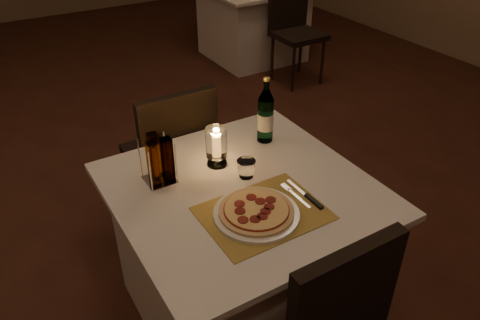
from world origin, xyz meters
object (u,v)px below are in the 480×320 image
plate (256,214)px  hurricane_candle (216,144)px  pizza (256,210)px  neighbor_table_right (253,22)px  chair_far (173,148)px  tumbler (246,169)px  water_bottle (266,116)px  main_table (242,253)px

plate → hurricane_candle: size_ratio=1.82×
pizza → hurricane_candle: bearing=83.6°
plate → neighbor_table_right: bearing=57.8°
chair_far → hurricane_candle: hurricane_candle is taller
pizza → hurricane_candle: 0.39m
plate → pizza: size_ratio=1.14×
chair_far → tumbler: bearing=-85.4°
pizza → water_bottle: 0.57m
hurricane_candle → neighbor_table_right: (1.89, 2.69, -0.47)m
chair_far → water_bottle: water_bottle is taller
chair_far → pizza: (-0.05, -0.89, 0.22)m
hurricane_candle → plate: bearing=-96.4°
main_table → tumbler: bearing=47.6°
water_bottle → neighbor_table_right: 3.11m
water_bottle → hurricane_candle: bearing=-167.2°
pizza → tumbler: size_ratio=3.59×
plate → neighbor_table_right: 3.64m
main_table → neighbor_table_right: 3.45m
water_bottle → hurricane_candle: water_bottle is taller
chair_far → neighbor_table_right: (1.88, 2.17, -0.18)m
chair_far → plate: 0.92m
chair_far → pizza: bearing=-93.2°
tumbler → hurricane_candle: hurricane_candle is taller
main_table → water_bottle: water_bottle is taller
pizza → hurricane_candle: (0.04, 0.38, 0.08)m
main_table → water_bottle: size_ratio=3.21×
chair_far → hurricane_candle: bearing=-90.8°
chair_far → neighbor_table_right: 2.88m
water_bottle → neighbor_table_right: bearing=58.6°
main_table → chair_far: 0.74m
main_table → water_bottle: (0.28, 0.27, 0.49)m
chair_far → pizza: 0.92m
tumbler → neighbor_table_right: 3.39m
pizza → water_bottle: (0.33, 0.45, 0.10)m
chair_far → plate: bearing=-93.2°
main_table → pizza: 0.44m
main_table → tumbler: (0.05, 0.06, 0.40)m
hurricane_candle → neighbor_table_right: size_ratio=0.18×
neighbor_table_right → chair_far: bearing=-130.9°
tumbler → hurricane_candle: 0.17m
main_table → pizza: (-0.05, -0.18, 0.39)m
chair_far → hurricane_candle: size_ratio=5.11×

